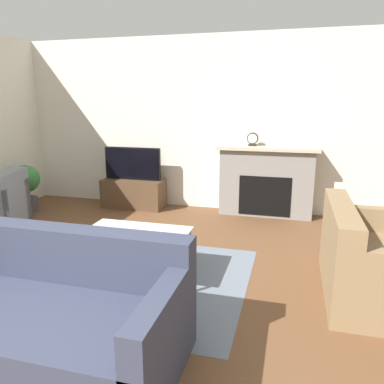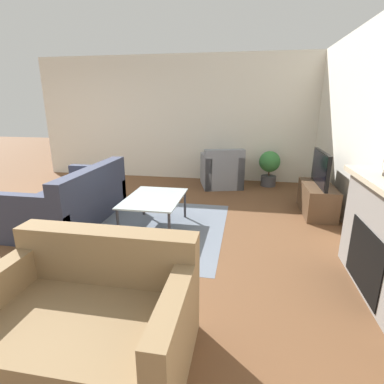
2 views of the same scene
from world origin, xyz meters
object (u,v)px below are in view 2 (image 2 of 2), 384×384
Objects in this scene: couch_sectional at (74,202)px; potted_plant at (269,166)px; armchair_by_window at (222,172)px; coffee_table at (154,200)px; couch_loveseat at (90,323)px; tv at (321,168)px.

potted_plant is at bearing 130.26° from couch_sectional.
potted_plant is at bearing 177.53° from armchair_by_window.
coffee_table is at bearing 57.58° from armchair_by_window.
couch_sectional is 3.90m from potted_plant.
couch_loveseat and armchair_by_window have the same top height.
couch_sectional is at bearing 33.81° from armchair_by_window.
tv is 1.28× the size of potted_plant.
armchair_by_window is 1.35× the size of potted_plant.
armchair_by_window is at bearing -77.26° from potted_plant.
couch_sectional is 1.87× the size of armchair_by_window.
potted_plant is (-4.82, 1.48, 0.15)m from couch_loveseat.
tv is 2.59m from coffee_table.
armchair_by_window is 0.95× the size of coffee_table.
couch_sectional reaches higher than coffee_table.
coffee_table is 1.41× the size of potted_plant.
potted_plant is (-0.22, 0.98, 0.14)m from armchair_by_window.
tv is 0.91× the size of coffee_table.
armchair_by_window reaches higher than coffee_table.
coffee_table is at bearing -66.19° from tv.
tv reaches higher than couch_sectional.
tv is 0.51× the size of couch_sectional.
coffee_table is (1.04, -2.36, -0.31)m from tv.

